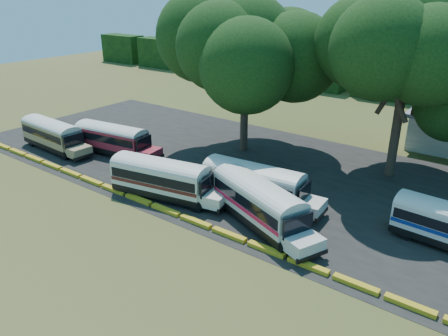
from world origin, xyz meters
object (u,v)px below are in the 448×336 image
Objects in this scene: bus_red at (113,138)px; bus_cream_west at (163,176)px; tree_west at (245,43)px; bus_white_red at (260,201)px; bus_beige at (53,133)px.

bus_cream_west is at bearing -28.54° from bus_red.
bus_cream_west is (11.00, -4.16, 0.05)m from bus_red.
bus_red is at bearing -137.12° from tree_west.
tree_west is at bearing 84.47° from bus_cream_west.
tree_west reaches higher than bus_white_red.
tree_west is at bearing 39.72° from bus_beige.
bus_cream_west is 0.65× the size of tree_west.
bus_white_red is 18.13m from tree_west.
bus_beige is at bearing -158.45° from bus_white_red.
bus_white_red is at bearing 2.05° from bus_beige.
tree_west is (9.78, 9.08, 9.08)m from bus_red.
bus_white_red reaches higher than bus_beige.
bus_beige is 25.75m from bus_white_red.
bus_white_red is (25.75, -0.34, 0.08)m from bus_beige.
bus_white_red is (19.60, -3.22, 0.08)m from bus_red.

